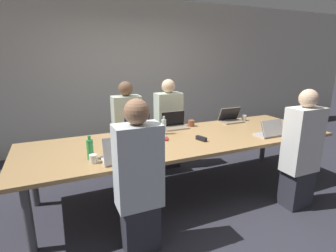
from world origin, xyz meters
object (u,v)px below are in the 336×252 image
object	(u,v)px
person_far_center	(168,126)
stapler	(201,139)
laptop_near_right	(270,131)
person_near_left	(139,181)
cup_far_right	(244,118)
bottle_near_left	(90,149)
laptop_near_left	(121,154)
laptop_far_center	(174,123)
person_near_right	(301,152)
person_far_midleft	(127,131)
laptop_far_midleft	(138,128)
cup_near_left	(93,159)
laptop_far_right	(230,118)
bottle_far_midleft	(164,126)
cup_far_center	(191,123)
cup_near_right	(285,131)

from	to	relation	value
person_far_center	stapler	distance (m)	1.03
laptop_near_right	person_near_left	world-z (taller)	person_near_left
cup_far_right	bottle_near_left	bearing A→B (deg)	-164.70
laptop_near_left	person_near_left	xyz separation A→B (m)	(0.06, -0.34, -0.13)
laptop_far_center	stapler	distance (m)	0.67
person_near_right	person_far_midleft	bearing A→B (deg)	-45.85
laptop_far_midleft	cup_far_right	xyz separation A→B (m)	(1.75, -0.01, -0.03)
laptop_far_center	stapler	bearing A→B (deg)	-85.59
person_near_right	cup_near_left	size ratio (longest dim) A/B	16.61
laptop_far_midleft	laptop_far_right	distance (m)	1.50
laptop_far_center	person_far_midleft	size ratio (longest dim) A/B	0.26
bottle_far_midleft	cup_near_left	size ratio (longest dim) A/B	2.87
cup_far_center	bottle_near_left	world-z (taller)	bottle_near_left
bottle_near_left	laptop_far_right	distance (m)	2.32
person_near_right	laptop_far_right	world-z (taller)	person_near_right
laptop_far_midleft	stapler	world-z (taller)	laptop_far_midleft
person_near_right	person_far_midleft	world-z (taller)	person_far_midleft
laptop_far_right	laptop_near_left	bearing A→B (deg)	-155.64
laptop_near_left	laptop_far_center	bearing A→B (deg)	-137.36
person_far_center	bottle_near_left	bearing A→B (deg)	-140.55
person_near_right	bottle_near_left	size ratio (longest dim) A/B	5.74
bottle_near_left	laptop_near_left	bearing A→B (deg)	-35.15
laptop_near_right	laptop_near_left	world-z (taller)	laptop_near_left
person_near_left	laptop_near_right	bearing A→B (deg)	-167.97
cup_near_right	person_near_left	size ratio (longest dim) A/B	0.07
laptop_far_right	stapler	size ratio (longest dim) A/B	2.29
laptop_far_center	bottle_far_midleft	distance (m)	0.35
cup_far_center	bottle_far_midleft	xyz separation A→B (m)	(-0.52, -0.20, 0.06)
bottle_near_left	stapler	distance (m)	1.32
laptop_far_midleft	cup_far_center	bearing A→B (deg)	1.73
person_near_left	cup_far_right	distance (m)	2.45
cup_near_left	stapler	bearing A→B (deg)	7.77
person_near_right	bottle_near_left	xyz separation A→B (m)	(-2.25, 0.58, 0.17)
cup_near_left	person_near_right	bearing A→B (deg)	-11.91
laptop_far_midleft	laptop_near_left	xyz separation A→B (m)	(-0.44, -0.87, 0.00)
cup_far_center	cup_far_right	world-z (taller)	cup_far_center
cup_near_right	laptop_near_left	bearing A→B (deg)	-178.15
person_far_center	cup_near_left	bearing A→B (deg)	-137.63
cup_near_right	laptop_far_center	distance (m)	1.49
laptop_near_left	person_near_left	size ratio (longest dim) A/B	0.26
bottle_far_midleft	person_near_left	distance (m)	1.25
stapler	cup_far_center	bearing A→B (deg)	54.29
laptop_far_midleft	person_near_left	world-z (taller)	person_near_left
laptop_near_right	person_far_midleft	bearing A→B (deg)	-37.26
person_far_center	bottle_far_midleft	world-z (taller)	person_far_center
person_near_left	stapler	xyz separation A→B (m)	(0.99, 0.60, 0.08)
laptop_far_center	laptop_near_left	xyz separation A→B (m)	(-1.00, -0.92, 0.01)
laptop_far_midleft	laptop_near_left	world-z (taller)	laptop_near_left
stapler	person_near_right	bearing A→B (deg)	-52.38
cup_far_center	stapler	xyz separation A→B (m)	(-0.21, -0.64, -0.02)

